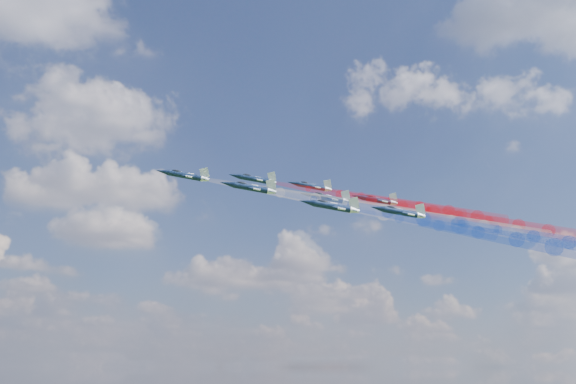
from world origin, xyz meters
name	(u,v)px	position (x,y,z in m)	size (l,w,h in m)	color
jet_lead	(185,176)	(-2.79, 7.82, 165.44)	(8.41, 10.52, 2.80)	black
trail_lead	(315,199)	(21.59, 0.90, 161.69)	(3.51, 41.94, 3.51)	white
jet_inner_left	(251,188)	(6.08, -4.18, 161.16)	(8.41, 10.52, 2.80)	black
trail_inner_left	(388,212)	(30.46, -11.11, 157.42)	(3.51, 41.94, 3.51)	blue
jet_inner_right	(255,179)	(14.44, 15.24, 168.43)	(8.41, 10.52, 2.80)	black
trail_inner_right	(371,200)	(38.81, 8.31, 164.69)	(3.51, 41.94, 3.51)	red
jet_outer_left	(332,206)	(15.44, -17.73, 155.78)	(8.41, 10.52, 2.80)	black
trail_outer_left	(478,233)	(39.81, -24.66, 152.04)	(3.51, 41.94, 3.51)	blue
jet_center_third	(327,198)	(24.43, 1.21, 162.23)	(8.41, 10.52, 2.80)	black
trail_center_third	(451,220)	(48.80, -5.72, 158.49)	(3.51, 41.94, 3.51)	white
jet_outer_right	(312,186)	(30.20, 19.92, 169.59)	(8.41, 10.52, 2.80)	black
trail_outer_right	(420,206)	(54.57, 12.99, 165.84)	(3.51, 41.94, 3.51)	red
jet_rear_left	(401,212)	(31.34, -14.04, 156.95)	(8.41, 10.52, 2.80)	black
trail_rear_left	(534,236)	(55.71, -20.97, 153.21)	(3.51, 41.94, 3.51)	blue
jet_rear_right	(377,200)	(40.35, 8.64, 164.98)	(8.41, 10.52, 2.80)	black
trail_rear_right	(489,220)	(64.73, 1.71, 161.24)	(3.51, 41.94, 3.51)	red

